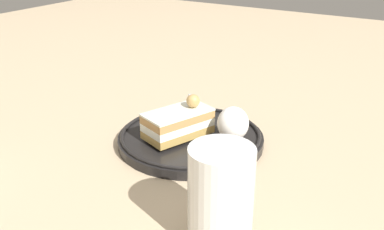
# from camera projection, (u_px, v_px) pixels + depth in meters

# --- Properties ---
(ground_plane) EXTENTS (2.40, 2.40, 0.00)m
(ground_plane) POSITION_uv_depth(u_px,v_px,m) (184.00, 148.00, 0.70)
(ground_plane) COLOR tan
(dessert_plate) EXTENTS (0.23, 0.23, 0.02)m
(dessert_plate) POSITION_uv_depth(u_px,v_px,m) (192.00, 138.00, 0.71)
(dessert_plate) COLOR black
(dessert_plate) RESTS_ON ground_plane
(cake_slice) EXTENTS (0.09, 0.12, 0.06)m
(cake_slice) POSITION_uv_depth(u_px,v_px,m) (180.00, 121.00, 0.69)
(cake_slice) COLOR tan
(cake_slice) RESTS_ON dessert_plate
(whipped_cream_dollop) EXTENTS (0.05, 0.05, 0.05)m
(whipped_cream_dollop) POSITION_uv_depth(u_px,v_px,m) (233.00, 124.00, 0.67)
(whipped_cream_dollop) COLOR white
(whipped_cream_dollop) RESTS_ON dessert_plate
(fork) EXTENTS (0.09, 0.09, 0.00)m
(fork) POSITION_uv_depth(u_px,v_px,m) (198.00, 108.00, 0.79)
(fork) COLOR silver
(fork) RESTS_ON dessert_plate
(drink_glass_far) EXTENTS (0.07, 0.07, 0.11)m
(drink_glass_far) POSITION_uv_depth(u_px,v_px,m) (221.00, 203.00, 0.47)
(drink_glass_far) COLOR white
(drink_glass_far) RESTS_ON ground_plane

